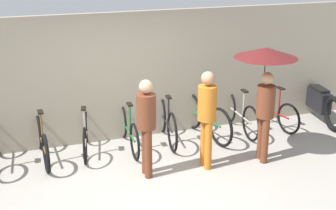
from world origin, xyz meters
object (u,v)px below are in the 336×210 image
pedestrian_center (207,112)px  motorcycle (318,101)px  parked_bicycle_2 (42,141)px  parked_bicycle_4 (128,130)px  parked_bicycle_5 (167,122)px  parked_bicycle_8 (273,111)px  parked_bicycle_7 (239,113)px  parked_bicycle_6 (205,118)px  pedestrian_leading (146,121)px  pedestrian_trailing (266,71)px  parked_bicycle_3 (86,134)px

pedestrian_center → motorcycle: pedestrian_center is taller
pedestrian_center → parked_bicycle_2: bearing=154.7°
parked_bicycle_4 → parked_bicycle_5: 0.80m
parked_bicycle_8 → pedestrian_center: bearing=111.8°
parked_bicycle_5 → pedestrian_center: bearing=-161.3°
parked_bicycle_2 → pedestrian_center: 3.01m
parked_bicycle_2 → motorcycle: bearing=-90.5°
parked_bicycle_7 → motorcycle: bearing=-86.6°
parked_bicycle_5 → motorcycle: 3.56m
parked_bicycle_6 → parked_bicycle_7: parked_bicycle_6 is taller
parked_bicycle_8 → pedestrian_leading: size_ratio=0.95×
parked_bicycle_7 → pedestrian_trailing: bearing=171.9°
parked_bicycle_4 → parked_bicycle_2: bearing=92.9°
parked_bicycle_7 → pedestrian_leading: pedestrian_leading is taller
pedestrian_leading → pedestrian_trailing: size_ratio=0.82×
parked_bicycle_3 → parked_bicycle_8: parked_bicycle_8 is taller
pedestrian_leading → pedestrian_trailing: bearing=0.4°
parked_bicycle_8 → pedestrian_center: 2.57m
parked_bicycle_3 → motorcycle: 5.16m
parked_bicycle_3 → parked_bicycle_5: size_ratio=0.93×
parked_bicycle_5 → pedestrian_leading: size_ratio=1.05×
parked_bicycle_5 → parked_bicycle_2: bearing=98.9°
parked_bicycle_2 → pedestrian_trailing: size_ratio=0.86×
pedestrian_leading → parked_bicycle_6: bearing=39.0°
motorcycle → parked_bicycle_8: bearing=101.7°
motorcycle → pedestrian_center: bearing=121.1°
motorcycle → pedestrian_trailing: bearing=130.4°
parked_bicycle_3 → parked_bicycle_7: size_ratio=0.91×
pedestrian_trailing → parked_bicycle_6: bearing=121.9°
parked_bicycle_2 → parked_bicycle_8: size_ratio=1.10×
parked_bicycle_8 → parked_bicycle_6: bearing=82.0°
parked_bicycle_6 → motorcycle: bearing=-97.9°
parked_bicycle_3 → parked_bicycle_5: (1.59, 0.00, 0.04)m
parked_bicycle_2 → parked_bicycle_6: 3.19m
parked_bicycle_3 → pedestrian_trailing: (2.94, -1.32, 1.29)m
parked_bicycle_2 → parked_bicycle_8: (4.78, 0.06, -0.02)m
parked_bicycle_7 → pedestrian_center: size_ratio=1.05×
parked_bicycle_2 → parked_bicycle_6: size_ratio=0.96×
parked_bicycle_3 → pedestrian_center: 2.37m
parked_bicycle_7 → parked_bicycle_8: parked_bicycle_7 is taller
parked_bicycle_6 → pedestrian_leading: size_ratio=1.09×
parked_bicycle_7 → motorcycle: size_ratio=0.84×
pedestrian_leading → parked_bicycle_2: bearing=144.7°
parked_bicycle_7 → motorcycle: (1.97, 0.03, 0.03)m
parked_bicycle_5 → parked_bicycle_8: bearing=-83.5°
motorcycle → parked_bicycle_6: bearing=100.9°
parked_bicycle_3 → parked_bicycle_8: bearing=-78.6°
parked_bicycle_3 → pedestrian_trailing: size_ratio=0.80×
parked_bicycle_7 → motorcycle: parked_bicycle_7 is taller
parked_bicycle_6 → motorcycle: 2.77m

